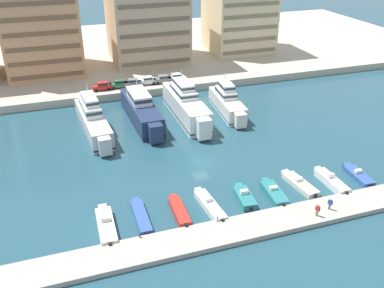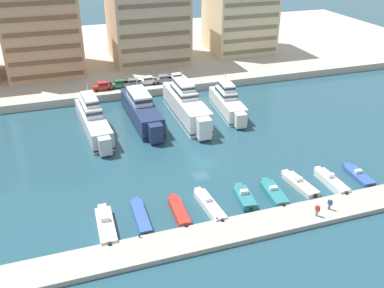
{
  "view_description": "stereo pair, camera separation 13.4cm",
  "coord_description": "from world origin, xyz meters",
  "px_view_note": "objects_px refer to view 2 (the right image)",
  "views": [
    {
      "loc": [
        -20.19,
        -55.42,
        34.09
      ],
      "look_at": [
        -0.79,
        1.9,
        2.5
      ],
      "focal_mm": 40.0,
      "sensor_mm": 36.0,
      "label": 1
    },
    {
      "loc": [
        -20.06,
        -55.47,
        34.09
      ],
      "look_at": [
        -0.79,
        1.9,
        2.5
      ],
      "focal_mm": 40.0,
      "sensor_mm": 36.0,
      "label": 2
    }
  ],
  "objects_px": {
    "motorboat_white_right": "(331,181)",
    "yacht_white_mid_left": "(186,105)",
    "yacht_ivory_center_left": "(228,103)",
    "motorboat_white_center_left": "(209,205)",
    "motorboat_blue_left": "(141,216)",
    "motorboat_cream_mid_right": "(299,184)",
    "car_grey_center": "(163,79)",
    "yacht_navy_left": "(142,110)",
    "car_red_far_left": "(102,86)",
    "motorboat_blue_far_right": "(358,175)",
    "motorboat_teal_center_right": "(274,193)",
    "car_white_center_left": "(147,80)",
    "motorboat_teal_center": "(244,197)",
    "car_green_left": "(119,83)",
    "yacht_silver_far_left": "(93,120)",
    "car_white_center_right": "(176,77)",
    "pedestrian_near_edge": "(317,209)",
    "motorboat_red_mid_left": "(179,211)",
    "motorboat_cream_far_left": "(106,225)",
    "car_grey_mid_left": "(133,83)",
    "pedestrian_mid_deck": "(330,203)"
  },
  "relations": [
    {
      "from": "car_green_left",
      "to": "car_white_center_right",
      "type": "xyz_separation_m",
      "value": [
        13.03,
        0.13,
        0.0
      ]
    },
    {
      "from": "motorboat_blue_left",
      "to": "motorboat_teal_center_right",
      "type": "relative_size",
      "value": 1.16
    },
    {
      "from": "yacht_ivory_center_left",
      "to": "car_grey_mid_left",
      "type": "bearing_deg",
      "value": 134.09
    },
    {
      "from": "car_red_far_left",
      "to": "pedestrian_near_edge",
      "type": "relative_size",
      "value": 2.35
    },
    {
      "from": "yacht_ivory_center_left",
      "to": "car_white_center_left",
      "type": "xyz_separation_m",
      "value": [
        -12.34,
        16.78,
        0.52
      ]
    },
    {
      "from": "motorboat_teal_center_right",
      "to": "car_grey_mid_left",
      "type": "xyz_separation_m",
      "value": [
        -10.34,
        45.64,
        2.09
      ]
    },
    {
      "from": "yacht_silver_far_left",
      "to": "yacht_ivory_center_left",
      "type": "relative_size",
      "value": 1.24
    },
    {
      "from": "yacht_ivory_center_left",
      "to": "motorboat_white_center_left",
      "type": "xyz_separation_m",
      "value": [
        -14.83,
        -29.21,
        -1.61
      ]
    },
    {
      "from": "car_white_center_right",
      "to": "motorboat_white_center_left",
      "type": "bearing_deg",
      "value": -101.3
    },
    {
      "from": "motorboat_blue_left",
      "to": "motorboat_teal_center_right",
      "type": "distance_m",
      "value": 18.64
    },
    {
      "from": "yacht_white_mid_left",
      "to": "pedestrian_mid_deck",
      "type": "bearing_deg",
      "value": -77.05
    },
    {
      "from": "motorboat_blue_left",
      "to": "motorboat_blue_far_right",
      "type": "bearing_deg",
      "value": -0.99
    },
    {
      "from": "yacht_white_mid_left",
      "to": "motorboat_teal_center_right",
      "type": "height_order",
      "value": "yacht_white_mid_left"
    },
    {
      "from": "motorboat_white_right",
      "to": "motorboat_teal_center",
      "type": "bearing_deg",
      "value": 177.86
    },
    {
      "from": "yacht_white_mid_left",
      "to": "motorboat_blue_far_right",
      "type": "distance_m",
      "value": 34.23
    },
    {
      "from": "car_grey_mid_left",
      "to": "car_white_center_left",
      "type": "relative_size",
      "value": 1.01
    },
    {
      "from": "motorboat_white_right",
      "to": "yacht_white_mid_left",
      "type": "bearing_deg",
      "value": 112.98
    },
    {
      "from": "yacht_silver_far_left",
      "to": "motorboat_red_mid_left",
      "type": "height_order",
      "value": "yacht_silver_far_left"
    },
    {
      "from": "motorboat_blue_left",
      "to": "motorboat_blue_far_right",
      "type": "relative_size",
      "value": 1.2
    },
    {
      "from": "motorboat_white_center_left",
      "to": "pedestrian_mid_deck",
      "type": "distance_m",
      "value": 15.68
    },
    {
      "from": "yacht_navy_left",
      "to": "car_red_far_left",
      "type": "relative_size",
      "value": 5.02
    },
    {
      "from": "car_grey_center",
      "to": "car_grey_mid_left",
      "type": "bearing_deg",
      "value": -176.96
    },
    {
      "from": "car_red_far_left",
      "to": "motorboat_cream_mid_right",
      "type": "bearing_deg",
      "value": -64.01
    },
    {
      "from": "motorboat_white_center_left",
      "to": "motorboat_cream_far_left",
      "type": "bearing_deg",
      "value": 179.69
    },
    {
      "from": "motorboat_red_mid_left",
      "to": "pedestrian_mid_deck",
      "type": "xyz_separation_m",
      "value": [
        18.67,
        -5.99,
        1.13
      ]
    },
    {
      "from": "pedestrian_mid_deck",
      "to": "yacht_silver_far_left",
      "type": "bearing_deg",
      "value": 126.73
    },
    {
      "from": "motorboat_teal_center_right",
      "to": "car_white_center_right",
      "type": "relative_size",
      "value": 1.66
    },
    {
      "from": "yacht_ivory_center_left",
      "to": "pedestrian_near_edge",
      "type": "relative_size",
      "value": 9.41
    },
    {
      "from": "yacht_silver_far_left",
      "to": "car_red_far_left",
      "type": "bearing_deg",
      "value": 76.36
    },
    {
      "from": "motorboat_cream_mid_right",
      "to": "car_grey_center",
      "type": "xyz_separation_m",
      "value": [
        -8.16,
        44.9,
        2.23
      ]
    },
    {
      "from": "motorboat_cream_mid_right",
      "to": "car_grey_center",
      "type": "bearing_deg",
      "value": 100.3
    },
    {
      "from": "motorboat_white_right",
      "to": "car_green_left",
      "type": "xyz_separation_m",
      "value": [
        -22.67,
        46.02,
        2.07
      ]
    },
    {
      "from": "yacht_ivory_center_left",
      "to": "motorboat_teal_center_right",
      "type": "distance_m",
      "value": 29.95
    },
    {
      "from": "motorboat_red_mid_left",
      "to": "car_white_center_right",
      "type": "height_order",
      "value": "car_white_center_right"
    },
    {
      "from": "yacht_navy_left",
      "to": "motorboat_teal_center",
      "type": "relative_size",
      "value": 3.4
    },
    {
      "from": "motorboat_cream_far_left",
      "to": "motorboat_red_mid_left",
      "type": "xyz_separation_m",
      "value": [
        9.47,
        -0.13,
        -0.01
      ]
    },
    {
      "from": "car_green_left",
      "to": "pedestrian_near_edge",
      "type": "relative_size",
      "value": 2.34
    },
    {
      "from": "motorboat_cream_mid_right",
      "to": "car_white_center_left",
      "type": "distance_m",
      "value": 46.65
    },
    {
      "from": "motorboat_teal_center_right",
      "to": "car_white_center_left",
      "type": "distance_m",
      "value": 46.77
    },
    {
      "from": "yacht_silver_far_left",
      "to": "motorboat_white_right",
      "type": "height_order",
      "value": "yacht_silver_far_left"
    },
    {
      "from": "yacht_white_mid_left",
      "to": "car_red_far_left",
      "type": "bearing_deg",
      "value": 130.43
    },
    {
      "from": "motorboat_teal_center",
      "to": "car_green_left",
      "type": "xyz_separation_m",
      "value": [
        -9.07,
        45.51,
        2.13
      ]
    },
    {
      "from": "car_green_left",
      "to": "car_white_center_left",
      "type": "height_order",
      "value": "same"
    },
    {
      "from": "yacht_ivory_center_left",
      "to": "yacht_white_mid_left",
      "type": "bearing_deg",
      "value": 178.59
    },
    {
      "from": "yacht_navy_left",
      "to": "motorboat_teal_center",
      "type": "height_order",
      "value": "yacht_navy_left"
    },
    {
      "from": "motorboat_blue_left",
      "to": "motorboat_cream_mid_right",
      "type": "xyz_separation_m",
      "value": [
        23.43,
        0.18,
        0.03
      ]
    },
    {
      "from": "motorboat_cream_mid_right",
      "to": "motorboat_blue_far_right",
      "type": "relative_size",
      "value": 1.13
    },
    {
      "from": "motorboat_blue_left",
      "to": "motorboat_white_right",
      "type": "xyz_separation_m",
      "value": [
        27.99,
        -0.94,
        0.19
      ]
    },
    {
      "from": "motorboat_white_center_left",
      "to": "motorboat_blue_far_right",
      "type": "relative_size",
      "value": 1.22
    },
    {
      "from": "pedestrian_near_edge",
      "to": "pedestrian_mid_deck",
      "type": "height_order",
      "value": "pedestrian_near_edge"
    }
  ]
}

